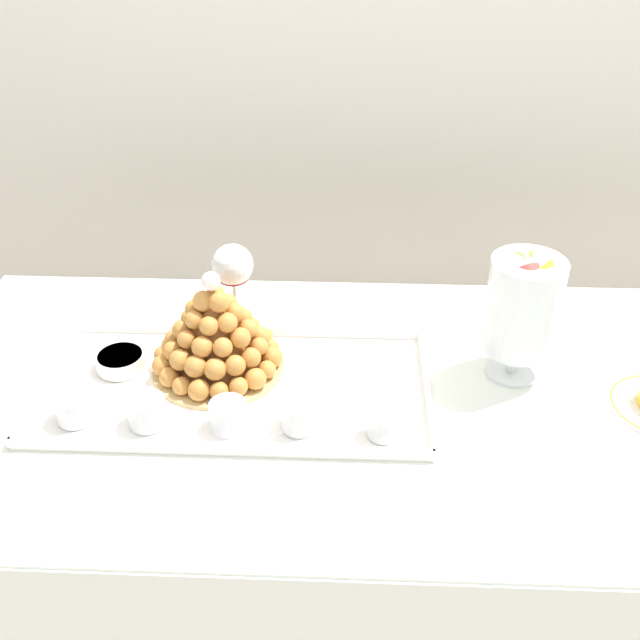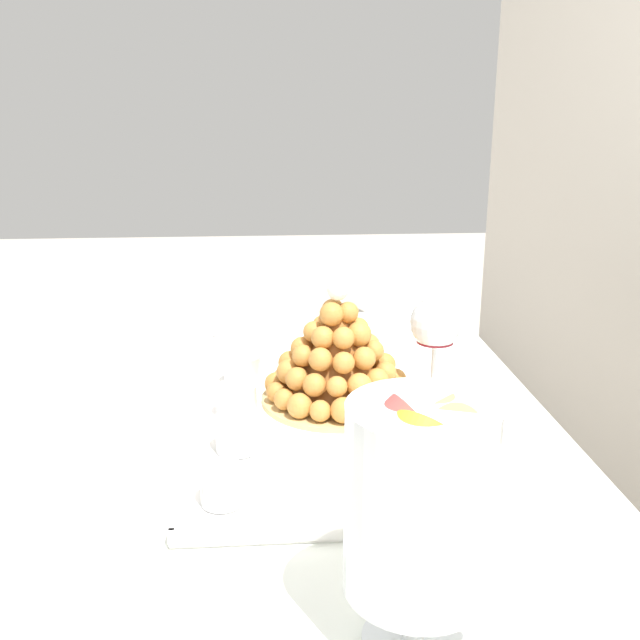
{
  "view_description": "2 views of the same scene",
  "coord_description": "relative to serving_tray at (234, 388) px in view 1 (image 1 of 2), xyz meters",
  "views": [
    {
      "loc": [
        -0.08,
        -1.02,
        1.57
      ],
      "look_at": [
        -0.12,
        0.01,
        0.89
      ],
      "focal_mm": 41.79,
      "sensor_mm": 36.0,
      "label": 1
    },
    {
      "loc": [
        0.75,
        -0.05,
        1.21
      ],
      "look_at": [
        -0.13,
        0.01,
        0.94
      ],
      "focal_mm": 40.27,
      "sensor_mm": 36.0,
      "label": 2
    }
  ],
  "objects": [
    {
      "name": "buffet_table",
      "position": [
        0.27,
        -0.0,
        -0.09
      ],
      "size": [
        1.69,
        0.77,
        0.74
      ],
      "color": "brown",
      "rests_on": "ground_plane"
    },
    {
      "name": "serving_tray",
      "position": [
        0.0,
        0.0,
        0.0
      ],
      "size": [
        0.68,
        0.34,
        0.02
      ],
      "color": "white",
      "rests_on": "buffet_table"
    },
    {
      "name": "croquembouche",
      "position": [
        -0.04,
        0.05,
        0.08
      ],
      "size": [
        0.24,
        0.24,
        0.2
      ],
      "color": "tan",
      "rests_on": "serving_tray"
    },
    {
      "name": "dessert_cup_left",
      "position": [
        -0.25,
        -0.09,
        0.03
      ],
      "size": [
        0.06,
        0.06,
        0.05
      ],
      "color": "silver",
      "rests_on": "serving_tray"
    },
    {
      "name": "dessert_cup_mid_left",
      "position": [
        -0.13,
        -0.1,
        0.02
      ],
      "size": [
        0.06,
        0.06,
        0.05
      ],
      "color": "silver",
      "rests_on": "serving_tray"
    },
    {
      "name": "dessert_cup_centre",
      "position": [
        0.01,
        -0.1,
        0.02
      ],
      "size": [
        0.06,
        0.06,
        0.05
      ],
      "color": "silver",
      "rests_on": "serving_tray"
    },
    {
      "name": "dessert_cup_mid_right",
      "position": [
        0.12,
        -0.1,
        0.03
      ],
      "size": [
        0.06,
        0.06,
        0.05
      ],
      "color": "silver",
      "rests_on": "serving_tray"
    },
    {
      "name": "dessert_cup_right",
      "position": [
        0.26,
        -0.11,
        0.02
      ],
      "size": [
        0.05,
        0.05,
        0.05
      ],
      "color": "silver",
      "rests_on": "serving_tray"
    },
    {
      "name": "creme_brulee_ramekin",
      "position": [
        -0.21,
        0.05,
        0.02
      ],
      "size": [
        0.09,
        0.09,
        0.03
      ],
      "color": "white",
      "rests_on": "serving_tray"
    },
    {
      "name": "macaron_goblet",
      "position": [
        0.49,
        0.07,
        0.14
      ],
      "size": [
        0.13,
        0.13,
        0.25
      ],
      "color": "white",
      "rests_on": "buffet_table"
    },
    {
      "name": "wine_glass",
      "position": [
        -0.02,
        0.2,
        0.13
      ],
      "size": [
        0.08,
        0.08,
        0.18
      ],
      "color": "silver",
      "rests_on": "buffet_table"
    }
  ]
}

